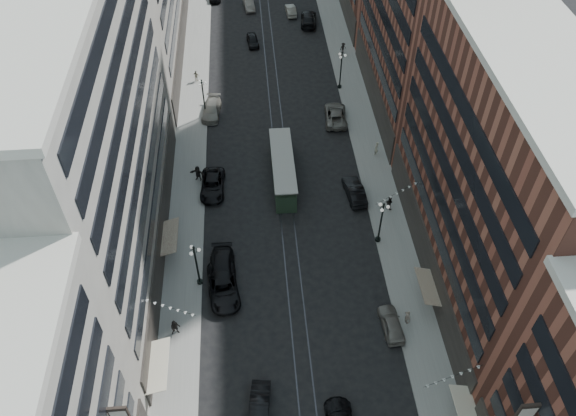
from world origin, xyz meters
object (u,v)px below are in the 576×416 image
object	(u,v)px
pedestrian_6	(196,76)
car_5	(259,407)
lamppost_sw_mid	(203,97)
car_8	(212,109)
car_10	(355,191)
pedestrian_8	(376,148)
pedestrian_5	(198,173)
lamppost_se_mid	(341,69)
car_12	(309,19)
car_11	(336,115)
car_extra_0	(222,271)
car_7	(213,185)
pedestrian_7	(389,203)
pedestrian_9	(343,48)
car_14	(291,10)
lamppost_se_far	(381,221)
pedestrian_2	(175,327)
streetcar	(283,170)
lamppost_sw_far	(197,264)
car_13	(253,40)
car_2	(224,287)
car_extra_2	(249,4)
pedestrian_4	(408,317)
car_4	(391,324)

from	to	relation	value
pedestrian_6	car_5	bearing A→B (deg)	122.65
lamppost_sw_mid	car_8	xyz separation A→B (m)	(0.80, 0.42, -2.32)
car_10	car_5	bearing A→B (deg)	57.64
pedestrian_8	pedestrian_5	bearing A→B (deg)	-36.57
lamppost_se_mid	pedestrian_8	bearing A→B (deg)	-80.78
car_12	pedestrian_8	size ratio (longest dim) A/B	3.19
car_11	car_12	bearing A→B (deg)	-83.47
car_extra_0	lamppost_se_mid	bearing A→B (deg)	63.86
car_7	pedestrian_5	bearing A→B (deg)	136.12
pedestrian_7	pedestrian_8	xyz separation A→B (m)	(0.29, 9.12, 0.09)
pedestrian_9	car_10	bearing A→B (deg)	-120.58
car_extra_0	car_14	bearing A→B (deg)	79.27
lamppost_se_far	car_10	size ratio (longest dim) A/B	1.10
car_8	car_11	world-z (taller)	car_11
lamppost_se_far	pedestrian_7	distance (m)	5.36
car_11	car_7	bearing A→B (deg)	41.69
pedestrian_2	lamppost_se_mid	bearing A→B (deg)	53.60
car_11	pedestrian_9	xyz separation A→B (m)	(3.36, 16.13, 0.13)
car_7	pedestrian_8	size ratio (longest dim) A/B	3.03
pedestrian_9	streetcar	bearing A→B (deg)	-136.87
car_10	car_11	size ratio (longest dim) A/B	0.86
lamppost_sw_far	pedestrian_8	xyz separation A→B (m)	(20.73, 17.61, -2.01)
lamppost_sw_mid	car_12	bearing A→B (deg)	55.69
lamppost_se_far	car_extra_0	world-z (taller)	lamppost_se_far
car_13	car_11	bearing A→B (deg)	-68.53
car_2	car_extra_2	distance (m)	57.75
car_8	car_11	bearing A→B (deg)	-2.33
lamppost_sw_far	car_8	distance (m)	27.53
car_5	pedestrian_8	distance (m)	34.63
car_extra_0	car_extra_2	bearing A→B (deg)	86.64
car_2	pedestrian_9	distance (m)	45.88
car_7	pedestrian_9	bearing A→B (deg)	58.15
lamppost_sw_far	pedestrian_6	xyz separation A→B (m)	(-1.43, 35.17, -2.11)
lamppost_sw_far	pedestrian_8	size ratio (longest dim) A/B	2.96
car_5	pedestrian_7	world-z (taller)	pedestrian_7
car_12	pedestrian_6	distance (m)	23.18
pedestrian_2	car_7	world-z (taller)	pedestrian_2
car_5	pedestrian_4	xyz separation A→B (m)	(13.91, 7.33, 0.24)
lamppost_sw_far	lamppost_se_far	size ratio (longest dim) A/B	1.00
car_extra_2	pedestrian_8	bearing A→B (deg)	-76.86
pedestrian_2	car_8	xyz separation A→B (m)	(2.75, 32.91, -0.30)
pedestrian_2	pedestrian_8	size ratio (longest dim) A/B	0.99
car_8	car_11	xyz separation A→B (m)	(16.04, -2.49, 0.03)
car_extra_2	car_extra_0	bearing A→B (deg)	-101.40
lamppost_sw_far	pedestrian_8	world-z (taller)	lamppost_sw_far
lamppost_se_far	car_7	xyz separation A→B (m)	(-17.29, 9.06, -2.31)
car_8	pedestrian_2	bearing A→B (deg)	-88.28
car_2	car_11	world-z (taller)	car_2
car_4	car_7	bearing A→B (deg)	-53.22
streetcar	car_2	bearing A→B (deg)	-113.87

